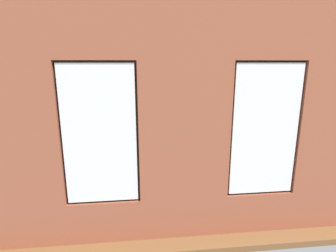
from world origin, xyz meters
TOP-DOWN VIEW (x-y plane):
  - ground_plane at (0.00, 0.00)m, footprint 6.24×5.74m
  - brick_wall_with_windows at (-0.00, 2.49)m, footprint 5.64×0.30m
  - white_wall_right at (2.77, 0.20)m, footprint 0.10×4.74m
  - couch_by_window at (-0.00, 1.84)m, footprint 1.84×0.87m
  - couch_left at (-2.12, 0.77)m, footprint 0.91×1.73m
  - coffee_table at (0.00, -0.18)m, footprint 1.37×0.87m
  - cup_ceramic at (-0.38, -0.33)m, footprint 0.09×0.09m
  - candle_jar at (0.17, -0.28)m, footprint 0.08×0.08m
  - remote_black at (0.41, -0.05)m, footprint 0.17×0.13m
  - remote_gray at (0.00, -0.18)m, footprint 0.17×0.14m
  - media_console at (2.47, -0.43)m, footprint 1.29×0.42m
  - tv_flatscreen at (2.47, -0.43)m, footprint 1.17×0.20m
  - papasan_chair at (1.05, -1.56)m, footprint 1.06×1.06m
  - potted_plant_corner_near_left at (-2.27, -1.87)m, footprint 0.65×0.65m
  - potted_plant_mid_room_small at (-1.06, -0.57)m, footprint 0.49×0.49m
  - potted_plant_beside_window_right at (1.47, 1.94)m, footprint 0.65×0.65m
  - potted_plant_near_tv at (1.92, 0.67)m, footprint 0.97×0.89m
  - potted_plant_between_couches at (-1.38, 1.79)m, footprint 0.99×0.94m
  - potted_plant_foreground_right at (2.18, -1.83)m, footprint 1.03×1.05m

SIDE VIEW (x-z plane):
  - ground_plane at x=0.00m, z-range -0.10..0.00m
  - media_console at x=2.47m, z-range 0.00..0.58m
  - couch_by_window at x=0.00m, z-range -0.07..0.73m
  - couch_left at x=-2.12m, z-range -0.07..0.73m
  - coffee_table at x=0.00m, z-range 0.16..0.56m
  - remote_black at x=0.41m, z-range 0.40..0.43m
  - remote_gray at x=0.00m, z-range 0.40..0.43m
  - papasan_chair at x=1.05m, z-range 0.10..0.78m
  - cup_ceramic at x=-0.38m, z-range 0.40..0.51m
  - candle_jar at x=0.17m, z-range 0.40..0.53m
  - potted_plant_mid_room_small at x=-1.06m, z-range 0.14..0.92m
  - potted_plant_beside_window_right at x=1.47m, z-range 0.13..0.99m
  - potted_plant_near_tv at x=1.92m, z-range -0.03..1.24m
  - potted_plant_corner_near_left at x=-2.27m, z-range 0.16..1.19m
  - potted_plant_foreground_right at x=2.18m, z-range 0.19..1.56m
  - potted_plant_between_couches at x=-1.38m, z-range 0.16..1.61m
  - tv_flatscreen at x=2.47m, z-range 0.59..1.38m
  - brick_wall_with_windows at x=0.00m, z-range -0.01..3.37m
  - white_wall_right at x=2.77m, z-range 0.00..3.38m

